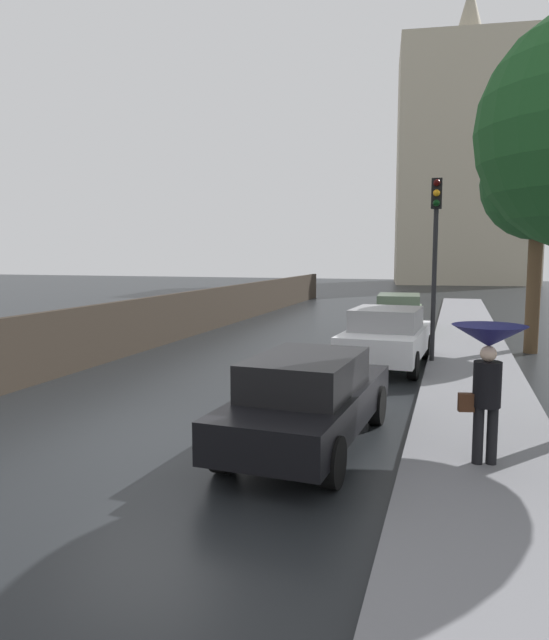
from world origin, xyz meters
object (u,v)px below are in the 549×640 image
car_white_near_kerb (387,336)px  car_green_far_ahead (399,313)px  traffic_light (435,236)px  street_tree_near (539,185)px  pedestrian_with_umbrella_near (488,355)px  car_black_mid_road (309,398)px

car_white_near_kerb → car_green_far_ahead: (-0.30, 6.54, -0.03)m
traffic_light → street_tree_near: size_ratio=0.71×
pedestrian_with_umbrella_near → traffic_light: size_ratio=0.40×
car_black_mid_road → car_green_far_ahead: bearing=93.0°
street_tree_near → car_green_far_ahead: bearing=142.1°
car_white_near_kerb → traffic_light: 2.81m
pedestrian_with_umbrella_near → car_white_near_kerb: bearing=-86.6°
car_green_far_ahead → street_tree_near: (4.12, -3.21, 4.09)m
car_black_mid_road → car_green_far_ahead: (0.11, 13.28, 0.01)m
traffic_light → pedestrian_with_umbrella_near: bearing=-82.8°
car_white_near_kerb → car_green_far_ahead: size_ratio=1.05×
car_white_near_kerb → pedestrian_with_umbrella_near: 7.47m
pedestrian_with_umbrella_near → street_tree_near: size_ratio=0.28×
car_green_far_ahead → pedestrian_with_umbrella_near: size_ratio=2.31×
car_white_near_kerb → car_black_mid_road: size_ratio=0.98×
car_black_mid_road → traffic_light: traffic_light is taller
car_white_near_kerb → pedestrian_with_umbrella_near: bearing=-70.6°
car_black_mid_road → street_tree_near: 11.66m
car_green_far_ahead → pedestrian_with_umbrella_near: (2.37, -13.67, 0.84)m
pedestrian_with_umbrella_near → street_tree_near: street_tree_near is taller
car_white_near_kerb → street_tree_near: bearing=44.3°
car_green_far_ahead → car_white_near_kerb: bearing=-91.1°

